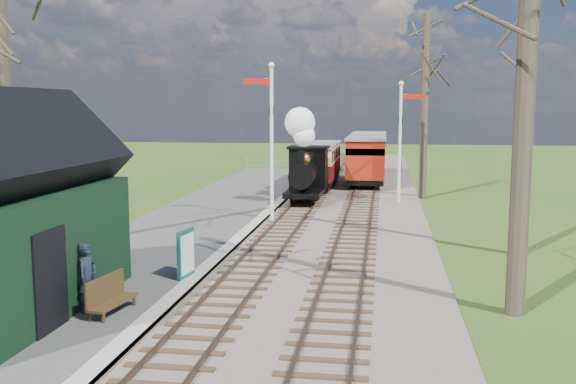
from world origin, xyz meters
name	(u,v)px	position (x,y,z in m)	size (l,w,h in m)	color
distant_hills	(362,287)	(1.40, 64.38, -16.21)	(114.40, 48.00, 22.02)	#385B23
ballast_bed	(335,201)	(1.30, 22.00, 0.05)	(8.00, 60.00, 0.10)	brown
track_near	(308,200)	(0.00, 22.00, 0.10)	(1.60, 60.00, 0.15)	brown
track_far	(362,201)	(2.60, 22.00, 0.10)	(1.60, 60.00, 0.15)	brown
platform	(187,229)	(-3.50, 14.00, 0.10)	(5.00, 44.00, 0.20)	#474442
coping_strip	(249,231)	(-1.20, 14.00, 0.10)	(0.40, 44.00, 0.21)	#B2AD9E
station_shed	(5,216)	(-4.30, 4.00, 2.27)	(3.25, 6.30, 4.78)	black
semaphore_near	(270,131)	(-0.77, 16.00, 3.62)	(1.22, 0.24, 6.22)	silver
semaphore_far	(402,132)	(4.37, 22.00, 3.35)	(1.22, 0.24, 5.72)	silver
bare_trees	(306,83)	(1.33, 10.10, 5.21)	(15.51, 22.39, 12.00)	#382D23
fence_line	(336,165)	(0.30, 36.00, 0.55)	(12.60, 0.08, 1.00)	slate
locomotive	(305,162)	(-0.01, 21.11, 2.00)	(1.73, 4.04, 4.33)	black
coach	(319,162)	(0.00, 27.17, 1.47)	(2.02, 6.93, 2.13)	black
red_carriage_a	(366,160)	(2.60, 28.08, 1.57)	(2.18, 5.40, 2.29)	black
red_carriage_b	(369,153)	(2.60, 33.58, 1.57)	(2.18, 5.40, 2.29)	black
sign_board	(186,254)	(-1.39, 7.19, 0.82)	(0.22, 0.85, 1.24)	#0F473A
bench	(109,295)	(-2.16, 4.21, 0.57)	(0.61, 1.44, 0.80)	#432E18
person	(88,277)	(-2.62, 4.22, 0.95)	(0.55, 0.36, 1.50)	black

